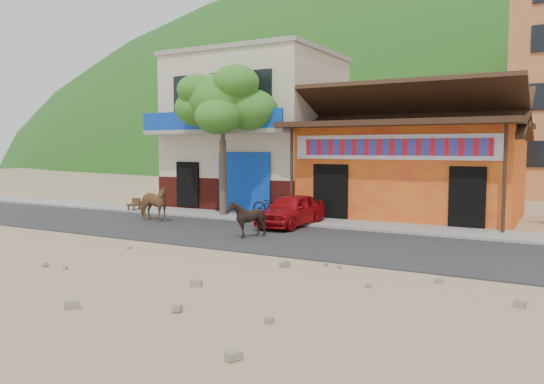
{
  "coord_description": "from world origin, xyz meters",
  "views": [
    {
      "loc": [
        7.53,
        -11.88,
        2.81
      ],
      "look_at": [
        -0.77,
        3.0,
        1.4
      ],
      "focal_mm": 35.0,
      "sensor_mm": 36.0,
      "label": 1
    }
  ],
  "objects_px": {
    "cafe_chair_left": "(134,199)",
    "red_car": "(291,210)",
    "scooter": "(272,205)",
    "cow_dark": "(246,219)",
    "cafe_chair_right": "(134,201)",
    "cow_tan": "(152,203)",
    "tree": "(223,140)"
  },
  "relations": [
    {
      "from": "cow_dark",
      "to": "scooter",
      "type": "distance_m",
      "value": 4.76
    },
    {
      "from": "cow_tan",
      "to": "scooter",
      "type": "distance_m",
      "value": 4.65
    },
    {
      "from": "red_car",
      "to": "cafe_chair_left",
      "type": "bearing_deg",
      "value": 177.75
    },
    {
      "from": "cow_tan",
      "to": "scooter",
      "type": "bearing_deg",
      "value": -45.82
    },
    {
      "from": "scooter",
      "to": "cow_tan",
      "type": "bearing_deg",
      "value": 124.95
    },
    {
      "from": "cow_tan",
      "to": "red_car",
      "type": "xyz_separation_m",
      "value": [
        5.19,
        1.42,
        -0.11
      ]
    },
    {
      "from": "red_car",
      "to": "scooter",
      "type": "bearing_deg",
      "value": 137.31
    },
    {
      "from": "cafe_chair_left",
      "to": "cow_dark",
      "type": "bearing_deg",
      "value": -28.68
    },
    {
      "from": "scooter",
      "to": "cafe_chair_left",
      "type": "bearing_deg",
      "value": 94.07
    },
    {
      "from": "cafe_chair_left",
      "to": "cafe_chair_right",
      "type": "height_order",
      "value": "cafe_chair_left"
    },
    {
      "from": "cow_dark",
      "to": "red_car",
      "type": "height_order",
      "value": "cow_dark"
    },
    {
      "from": "red_car",
      "to": "cafe_chair_left",
      "type": "height_order",
      "value": "red_car"
    },
    {
      "from": "tree",
      "to": "cow_tan",
      "type": "bearing_deg",
      "value": -123.28
    },
    {
      "from": "cow_tan",
      "to": "cow_dark",
      "type": "distance_m",
      "value": 5.29
    },
    {
      "from": "cow_tan",
      "to": "cafe_chair_right",
      "type": "height_order",
      "value": "cow_tan"
    },
    {
      "from": "red_car",
      "to": "cafe_chair_left",
      "type": "relative_size",
      "value": 3.58
    },
    {
      "from": "scooter",
      "to": "cafe_chair_right",
      "type": "height_order",
      "value": "scooter"
    },
    {
      "from": "red_car",
      "to": "scooter",
      "type": "distance_m",
      "value": 2.34
    },
    {
      "from": "cow_tan",
      "to": "cow_dark",
      "type": "height_order",
      "value": "cow_tan"
    },
    {
      "from": "cafe_chair_left",
      "to": "cafe_chair_right",
      "type": "relative_size",
      "value": 1.17
    },
    {
      "from": "cow_tan",
      "to": "cafe_chair_left",
      "type": "distance_m",
      "value": 3.41
    },
    {
      "from": "cow_tan",
      "to": "cafe_chair_right",
      "type": "xyz_separation_m",
      "value": [
        -2.81,
        1.92,
        -0.2
      ]
    },
    {
      "from": "cafe_chair_left",
      "to": "cafe_chair_right",
      "type": "bearing_deg",
      "value": 0.0
    },
    {
      "from": "scooter",
      "to": "cafe_chair_left",
      "type": "relative_size",
      "value": 1.75
    },
    {
      "from": "red_car",
      "to": "cafe_chair_right",
      "type": "height_order",
      "value": "red_car"
    },
    {
      "from": "cow_dark",
      "to": "red_car",
      "type": "bearing_deg",
      "value": 160.0
    },
    {
      "from": "red_car",
      "to": "cafe_chair_right",
      "type": "distance_m",
      "value": 8.02
    },
    {
      "from": "red_car",
      "to": "cafe_chair_left",
      "type": "distance_m",
      "value": 8.02
    },
    {
      "from": "red_car",
      "to": "cafe_chair_left",
      "type": "xyz_separation_m",
      "value": [
        -8.0,
        0.5,
        -0.02
      ]
    },
    {
      "from": "cafe_chair_left",
      "to": "red_car",
      "type": "bearing_deg",
      "value": -9.25
    },
    {
      "from": "cow_dark",
      "to": "scooter",
      "type": "relative_size",
      "value": 0.71
    },
    {
      "from": "cow_dark",
      "to": "cafe_chair_left",
      "type": "bearing_deg",
      "value": -131.11
    }
  ]
}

